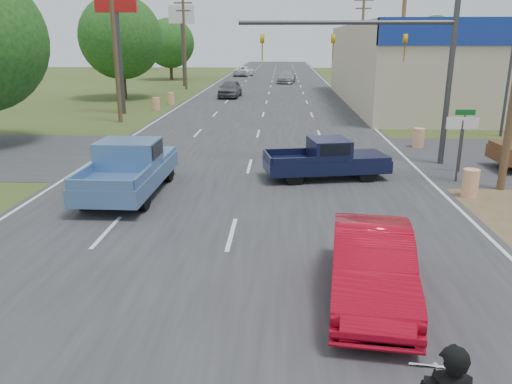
# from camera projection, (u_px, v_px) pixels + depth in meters

# --- Properties ---
(main_road) EXTENTS (15.00, 180.00, 0.02)m
(main_road) POSITION_uv_depth(u_px,v_px,m) (267.00, 102.00, 44.71)
(main_road) COLOR #2D2D30
(main_road) RESTS_ON ground
(cross_road) EXTENTS (120.00, 10.00, 0.02)m
(cross_road) POSITION_uv_depth(u_px,v_px,m) (252.00, 156.00, 23.69)
(cross_road) COLOR #2D2D30
(cross_road) RESTS_ON ground
(utility_pole_2) EXTENTS (2.00, 0.28, 10.00)m
(utility_pole_2) POSITION_uv_depth(u_px,v_px,m) (402.00, 40.00, 34.10)
(utility_pole_2) COLOR #4C3823
(utility_pole_2) RESTS_ON ground
(utility_pole_3) EXTENTS (2.00, 0.28, 10.00)m
(utility_pole_3) POSITION_uv_depth(u_px,v_px,m) (362.00, 40.00, 51.30)
(utility_pole_3) COLOR #4C3823
(utility_pole_3) RESTS_ON ground
(utility_pole_5) EXTENTS (2.00, 0.28, 10.00)m
(utility_pole_5) POSITION_uv_depth(u_px,v_px,m) (114.00, 40.00, 32.17)
(utility_pole_5) COLOR #4C3823
(utility_pole_5) RESTS_ON ground
(utility_pole_6) EXTENTS (2.00, 0.28, 10.00)m
(utility_pole_6) POSITION_uv_depth(u_px,v_px,m) (184.00, 40.00, 55.10)
(utility_pole_6) COLOR #4C3823
(utility_pole_6) RESTS_ON ground
(tree_1) EXTENTS (7.56, 7.56, 9.36)m
(tree_1) POSITION_uv_depth(u_px,v_px,m) (120.00, 37.00, 45.67)
(tree_1) COLOR #422D19
(tree_1) RESTS_ON ground
(tree_2) EXTENTS (6.72, 6.72, 8.32)m
(tree_2) POSITION_uv_depth(u_px,v_px,m) (170.00, 43.00, 68.82)
(tree_2) COLOR #422D19
(tree_2) RESTS_ON ground
(tree_5) EXTENTS (7.98, 7.98, 9.88)m
(tree_5) POSITION_uv_depth(u_px,v_px,m) (434.00, 37.00, 94.09)
(tree_5) COLOR #422D19
(tree_5) RESTS_ON ground
(tree_6) EXTENTS (8.82, 8.82, 10.92)m
(tree_6) POSITION_uv_depth(u_px,v_px,m) (121.00, 34.00, 96.85)
(tree_6) COLOR #422D19
(tree_6) RESTS_ON ground
(barrel_0) EXTENTS (0.56, 0.56, 1.00)m
(barrel_0) POSITION_uv_depth(u_px,v_px,m) (470.00, 183.00, 17.42)
(barrel_0) COLOR orange
(barrel_0) RESTS_ON ground
(barrel_1) EXTENTS (0.56, 0.56, 1.00)m
(barrel_1) POSITION_uv_depth(u_px,v_px,m) (419.00, 138.00, 25.53)
(barrel_1) COLOR orange
(barrel_1) RESTS_ON ground
(barrel_2) EXTENTS (0.56, 0.56, 1.00)m
(barrel_2) POSITION_uv_depth(u_px,v_px,m) (156.00, 104.00, 39.26)
(barrel_2) COLOR orange
(barrel_2) RESTS_ON ground
(barrel_3) EXTENTS (0.56, 0.56, 1.00)m
(barrel_3) POSITION_uv_depth(u_px,v_px,m) (171.00, 98.00, 43.06)
(barrel_3) COLOR orange
(barrel_3) RESTS_ON ground
(pole_sign_left_near) EXTENTS (3.00, 0.35, 9.20)m
(pole_sign_left_near) POSITION_uv_depth(u_px,v_px,m) (116.00, 13.00, 35.50)
(pole_sign_left_near) COLOR #3F3F44
(pole_sign_left_near) RESTS_ON ground
(pole_sign_left_far) EXTENTS (3.00, 0.35, 9.20)m
(pole_sign_left_far) POSITION_uv_depth(u_px,v_px,m) (182.00, 24.00, 58.44)
(pole_sign_left_far) COLOR #3F3F44
(pole_sign_left_far) RESTS_ON ground
(lane_sign) EXTENTS (1.20, 0.08, 2.52)m
(lane_sign) POSITION_uv_depth(u_px,v_px,m) (461.00, 133.00, 18.92)
(lane_sign) COLOR #3F3F44
(lane_sign) RESTS_ON ground
(street_name_sign) EXTENTS (0.80, 0.08, 2.61)m
(street_name_sign) POSITION_uv_depth(u_px,v_px,m) (463.00, 134.00, 20.41)
(street_name_sign) COLOR #3F3F44
(street_name_sign) RESTS_ON ground
(signal_mast) EXTENTS (9.12, 0.40, 7.00)m
(signal_mast) POSITION_uv_depth(u_px,v_px,m) (388.00, 52.00, 21.06)
(signal_mast) COLOR #3F3F44
(signal_mast) RESTS_ON ground
(red_convertible) EXTENTS (2.14, 4.80, 1.53)m
(red_convertible) POSITION_uv_depth(u_px,v_px,m) (372.00, 266.00, 10.43)
(red_convertible) COLOR #AA071A
(red_convertible) RESTS_ON ground
(blue_pickup) EXTENTS (2.29, 5.84, 1.93)m
(blue_pickup) POSITION_uv_depth(u_px,v_px,m) (130.00, 167.00, 17.75)
(blue_pickup) COLOR black
(blue_pickup) RESTS_ON ground
(navy_pickup) EXTENTS (5.08, 2.75, 1.60)m
(navy_pickup) POSITION_uv_depth(u_px,v_px,m) (329.00, 159.00, 19.73)
(navy_pickup) COLOR black
(navy_pickup) RESTS_ON ground
(distant_car_grey) EXTENTS (2.14, 4.87, 1.63)m
(distant_car_grey) POSITION_uv_depth(u_px,v_px,m) (230.00, 89.00, 48.13)
(distant_car_grey) COLOR #525357
(distant_car_grey) RESTS_ON ground
(distant_car_silver) EXTENTS (2.75, 5.63, 1.58)m
(distant_car_silver) POSITION_uv_depth(u_px,v_px,m) (286.00, 77.00, 64.64)
(distant_car_silver) COLOR #98999D
(distant_car_silver) RESTS_ON ground
(distant_car_white) EXTENTS (3.29, 5.64, 1.48)m
(distant_car_white) POSITION_uv_depth(u_px,v_px,m) (244.00, 71.00, 77.32)
(distant_car_white) COLOR white
(distant_car_white) RESTS_ON ground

